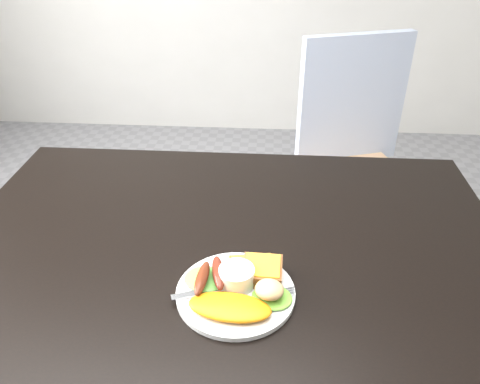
# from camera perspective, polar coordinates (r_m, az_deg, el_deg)

# --- Properties ---
(dining_table) EXTENTS (1.20, 0.80, 0.04)m
(dining_table) POSITION_cam_1_polar(r_m,az_deg,el_deg) (1.04, -1.31, -6.46)
(dining_table) COLOR black
(dining_table) RESTS_ON ground
(dining_chair) EXTENTS (0.55, 0.55, 0.05)m
(dining_chair) POSITION_cam_1_polar(r_m,az_deg,el_deg) (1.84, 13.32, 1.00)
(dining_chair) COLOR tan
(dining_chair) RESTS_ON ground
(person) EXTENTS (0.52, 0.38, 1.33)m
(person) POSITION_cam_1_polar(r_m,az_deg,el_deg) (1.67, -0.36, 7.00)
(person) COLOR navy
(person) RESTS_ON ground
(plate) EXTENTS (0.22, 0.22, 0.01)m
(plate) POSITION_cam_1_polar(r_m,az_deg,el_deg) (0.89, -0.54, -12.18)
(plate) COLOR white
(plate) RESTS_ON dining_table
(lettuce_left) EXTENTS (0.09, 0.09, 0.01)m
(lettuce_left) POSITION_cam_1_polar(r_m,az_deg,el_deg) (0.90, -4.25, -10.49)
(lettuce_left) COLOR green
(lettuce_left) RESTS_ON plate
(lettuce_right) EXTENTS (0.09, 0.08, 0.01)m
(lettuce_right) POSITION_cam_1_polar(r_m,az_deg,el_deg) (0.87, 3.92, -12.66)
(lettuce_right) COLOR #6C9F2C
(lettuce_right) RESTS_ON plate
(omelette) EXTENTS (0.16, 0.09, 0.02)m
(omelette) POSITION_cam_1_polar(r_m,az_deg,el_deg) (0.84, -1.26, -13.83)
(omelette) COLOR orange
(omelette) RESTS_ON plate
(sausage_a) EXTENTS (0.03, 0.09, 0.02)m
(sausage_a) POSITION_cam_1_polar(r_m,az_deg,el_deg) (0.88, -4.64, -10.41)
(sausage_a) COLOR #5C2813
(sausage_a) RESTS_ON lettuce_left
(sausage_b) EXTENTS (0.04, 0.10, 0.02)m
(sausage_b) POSITION_cam_1_polar(r_m,az_deg,el_deg) (0.89, -2.67, -9.79)
(sausage_b) COLOR maroon
(sausage_b) RESTS_ON lettuce_left
(ramekin) EXTENTS (0.07, 0.07, 0.04)m
(ramekin) POSITION_cam_1_polar(r_m,az_deg,el_deg) (0.88, -0.41, -10.34)
(ramekin) COLOR white
(ramekin) RESTS_ON plate
(toast_a) EXTENTS (0.10, 0.10, 0.01)m
(toast_a) POSITION_cam_1_polar(r_m,az_deg,el_deg) (0.91, 1.51, -9.60)
(toast_a) COLOR brown
(toast_a) RESTS_ON plate
(toast_b) EXTENTS (0.08, 0.08, 0.01)m
(toast_b) POSITION_cam_1_polar(r_m,az_deg,el_deg) (0.90, 2.75, -9.27)
(toast_b) COLOR #995229
(toast_b) RESTS_ON toast_a
(potato_salad) EXTENTS (0.07, 0.06, 0.03)m
(potato_salad) POSITION_cam_1_polar(r_m,az_deg,el_deg) (0.85, 3.60, -11.79)
(potato_salad) COLOR beige
(potato_salad) RESTS_ON lettuce_right
(fork) EXTENTS (0.16, 0.07, 0.00)m
(fork) POSITION_cam_1_polar(r_m,az_deg,el_deg) (0.88, -2.86, -11.74)
(fork) COLOR #ADAFB7
(fork) RESTS_ON plate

